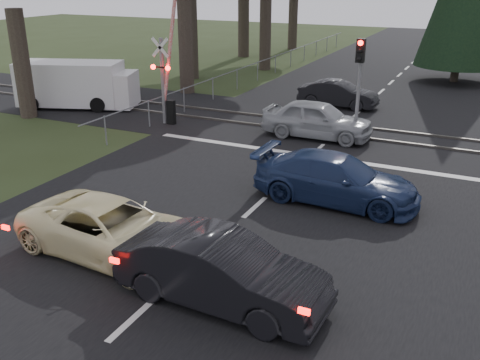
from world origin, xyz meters
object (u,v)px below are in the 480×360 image
Objects in this scene: silver_car at (317,119)px; dark_hatchback at (222,271)px; crossing_signal at (167,79)px; cream_coupe at (112,229)px; blue_sedan at (336,179)px; white_van at (79,85)px; traffic_signal_center at (359,73)px; dark_car_far at (338,94)px.

dark_hatchback is at bearing -171.03° from silver_car.
cream_coupe is (5.26, -10.79, -1.39)m from crossing_signal.
blue_sedan is 0.80× the size of white_van.
traffic_signal_center is at bearing 10.26° from blue_sedan.
traffic_signal_center is 0.90× the size of silver_car.
white_van is (-12.53, 0.04, 0.38)m from silver_car.
crossing_signal is 1.41× the size of blue_sedan.
dark_car_far is (0.76, 17.29, -0.01)m from cream_coupe.
dark_hatchback reaches higher than blue_sedan.
white_van reaches higher than blue_sedan.
cream_coupe is 1.06× the size of silver_car.
silver_car is at bearing -177.57° from traffic_signal_center.
dark_hatchback is 6.19m from blue_sedan.
crossing_signal reaches higher than dark_hatchback.
silver_car reaches higher than dark_hatchback.
crossing_signal is 1.53× the size of silver_car.
white_van is at bearing -179.90° from traffic_signal_center.
cream_coupe is at bearing -104.49° from traffic_signal_center.
blue_sedan is 16.32m from white_van.
silver_car is at bearing 11.05° from dark_hatchback.
white_van is at bearing 68.89° from blue_sedan.
silver_car is (-1.90, 12.32, 0.03)m from dark_hatchback.
silver_car is 0.92× the size of blue_sedan.
silver_car is 5.72m from dark_car_far.
blue_sedan is 12.27m from dark_car_far.
traffic_signal_center is (8.27, 0.89, 0.75)m from crossing_signal.
cream_coupe is at bearing -64.02° from crossing_signal.
traffic_signal_center is at bearing -19.61° from white_van.
dark_car_far is (6.01, 6.50, -1.40)m from crossing_signal.
blue_sedan is at bearing -32.08° from cream_coupe.
traffic_signal_center is at bearing 3.84° from dark_hatchback.
dark_hatchback is 0.99× the size of silver_car.
blue_sedan reaches higher than cream_coupe.
silver_car reaches higher than cream_coupe.
dark_hatchback is 19.01m from white_van.
dark_car_far is at bearing 10.49° from dark_hatchback.
traffic_signal_center reaches higher than blue_sedan.
crossing_signal is at bearing 138.18° from dark_car_far.
traffic_signal_center is 0.83× the size of blue_sedan.
crossing_signal is 8.36m from traffic_signal_center.
cream_coupe is at bearing -66.16° from white_van.
crossing_signal is 12.08m from cream_coupe.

